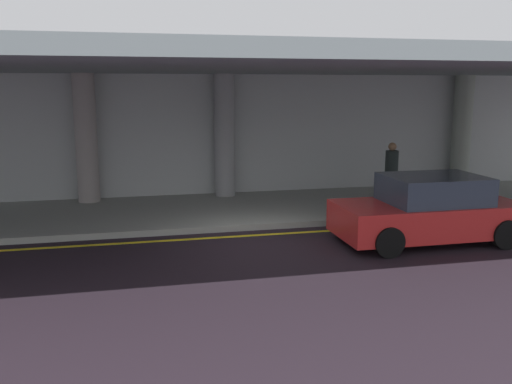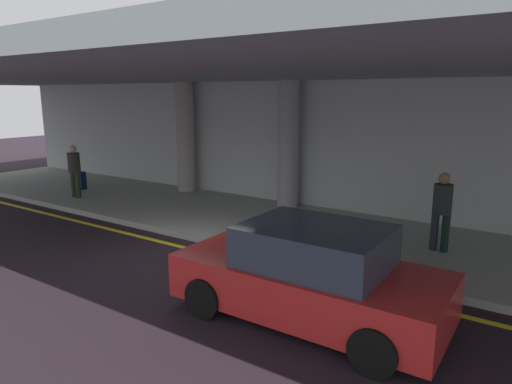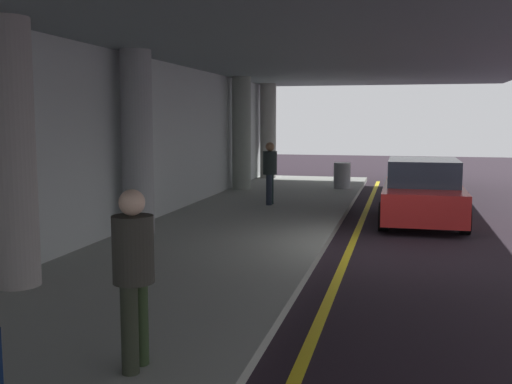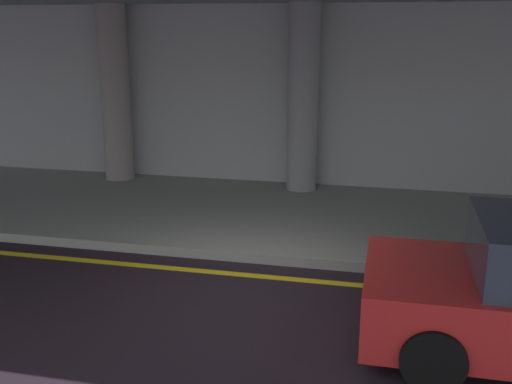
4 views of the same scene
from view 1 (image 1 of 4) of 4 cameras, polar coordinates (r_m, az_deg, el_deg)
The scene contains 10 objects.
ground_plane at distance 12.41m, azimuth 0.60°, elevation -5.16°, with size 60.00×60.00×0.00m, color black.
sidewalk at distance 15.33m, azimuth -2.11°, elevation -1.79°, with size 26.00×4.20×0.15m, color gray.
lane_stripe_yellow at distance 12.93m, azimuth 0.01°, elevation -4.48°, with size 26.00×0.14×0.01m, color yellow.
support_column_far_left at distance 16.50m, azimuth -17.15°, elevation 5.31°, with size 0.62×0.62×3.65m, color gray.
support_column_left_mid at distance 16.69m, azimuth -3.26°, elevation 5.83°, with size 0.62×0.62×3.65m, color gray.
support_column_center at distance 19.68m, azimuth 20.49°, elevation 5.92°, with size 0.62×0.62×3.65m, color gray.
ceiling_overhang at distance 14.48m, azimuth -1.84°, elevation 12.91°, with size 28.00×13.20×0.30m, color gray.
terminal_back_wall at distance 17.24m, azimuth -3.57°, elevation 5.73°, with size 26.00×0.30×3.80m, color #B1B6B6.
car_red at distance 12.81m, azimuth 17.47°, elevation -1.87°, with size 4.10×1.92×1.50m.
traveler_with_luggage at distance 16.65m, azimuth 13.83°, elevation 2.53°, with size 0.38×0.38×1.68m.
Camera 1 is at (-2.80, -11.60, 3.40)m, focal length 38.71 mm.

